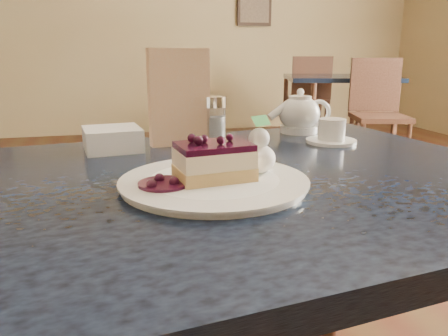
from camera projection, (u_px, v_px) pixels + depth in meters
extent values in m
cube|color=tan|center=(109.00, 9.00, 5.17)|extent=(8.00, 0.02, 3.00)
cube|color=black|center=(254.00, 3.00, 5.54)|extent=(0.45, 0.03, 0.55)
cube|color=#18253E|center=(204.00, 189.00, 0.81)|extent=(1.36, 1.00, 0.04)
cylinder|color=#4A2D20|center=(334.00, 253.00, 1.43)|extent=(0.05, 0.05, 0.75)
cylinder|color=white|center=(214.00, 182.00, 0.75)|extent=(0.32, 0.32, 0.01)
cube|color=tan|center=(214.00, 173.00, 0.75)|extent=(0.14, 0.10, 0.02)
cube|color=#FFE8BA|center=(214.00, 158.00, 0.74)|extent=(0.13, 0.10, 0.03)
cube|color=black|center=(214.00, 146.00, 0.73)|extent=(0.13, 0.10, 0.01)
ellipsoid|color=white|center=(259.00, 159.00, 0.78)|extent=(0.06, 0.06, 0.05)
cylinder|color=black|center=(164.00, 184.00, 0.71)|extent=(0.08, 0.08, 0.01)
cylinder|color=white|center=(331.00, 141.00, 1.11)|extent=(0.13, 0.13, 0.01)
cylinder|color=white|center=(332.00, 129.00, 1.10)|extent=(0.07, 0.07, 0.05)
ellipsoid|color=white|center=(299.00, 115.00, 1.23)|extent=(0.12, 0.12, 0.10)
cylinder|color=white|center=(300.00, 96.00, 1.22)|extent=(0.06, 0.06, 0.01)
cylinder|color=white|center=(273.00, 116.00, 1.21)|extent=(0.06, 0.02, 0.05)
cube|color=beige|center=(179.00, 98.00, 1.05)|extent=(0.15, 0.05, 0.23)
cylinder|color=white|center=(214.00, 124.00, 1.11)|extent=(0.06, 0.06, 0.09)
cylinder|color=silver|center=(214.00, 102.00, 1.09)|extent=(0.06, 0.06, 0.03)
cube|color=white|center=(113.00, 139.00, 1.02)|extent=(0.14, 0.14, 0.05)
cube|color=#18253E|center=(340.00, 78.00, 4.32)|extent=(1.22, 1.08, 0.04)
cylinder|color=#4A2D20|center=(312.00, 124.00, 4.00)|extent=(0.05, 0.05, 0.74)
cylinder|color=#4A2D20|center=(395.00, 120.00, 4.21)|extent=(0.05, 0.05, 0.74)
cylinder|color=#4A2D20|center=(285.00, 114.00, 4.62)|extent=(0.05, 0.05, 0.74)
cylinder|color=#4A2D20|center=(358.00, 111.00, 4.83)|extent=(0.05, 0.05, 0.74)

